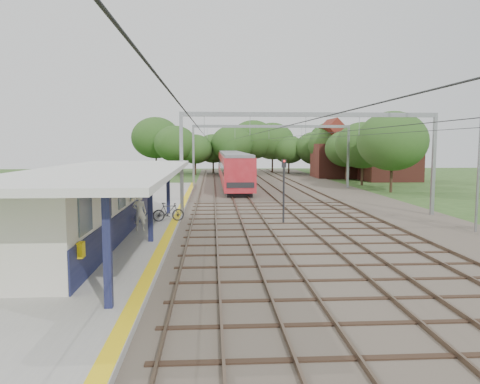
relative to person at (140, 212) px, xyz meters
name	(u,v)px	position (x,y,z in m)	size (l,w,h in m)	color
ground	(298,284)	(6.84, -8.81, -1.33)	(160.00, 160.00, 0.00)	#2D4C1E
ballast_bed	(283,193)	(10.84, 21.19, -1.28)	(18.00, 90.00, 0.10)	#473D33
platform	(142,219)	(-0.66, 5.19, -1.15)	(5.00, 52.00, 0.35)	gray
yellow_stripe	(177,215)	(1.59, 5.19, -0.97)	(0.45, 52.00, 0.01)	yellow
station_building	(91,203)	(-2.04, -1.82, 0.72)	(3.41, 18.00, 3.40)	beige
canopy	(109,171)	(-0.93, -2.81, 2.31)	(6.40, 20.00, 3.44)	#12163B
rail_tracks	(258,192)	(8.34, 21.19, -1.15)	(11.80, 88.00, 0.15)	brown
catenary_system	(284,137)	(10.22, 16.47, 4.18)	(17.22, 88.00, 7.00)	gray
tree_band	(256,144)	(10.68, 48.31, 3.59)	(31.72, 30.88, 8.82)	#382619
house_near	(390,159)	(27.84, 37.19, 1.66)	(7.00, 6.12, 7.89)	brown
house_far	(341,156)	(22.84, 43.19, 1.90)	(8.00, 6.12, 8.66)	brown
person	(140,212)	(0.00, 0.00, 0.00)	(0.71, 0.47, 1.96)	silver
bicycle	(168,212)	(1.24, 2.93, -0.42)	(0.53, 1.87, 1.12)	black
train	(232,166)	(6.34, 34.74, 0.82)	(2.93, 36.48, 3.85)	black
signal_post	(284,185)	(8.19, 3.46, 1.10)	(0.28, 0.25, 3.98)	black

